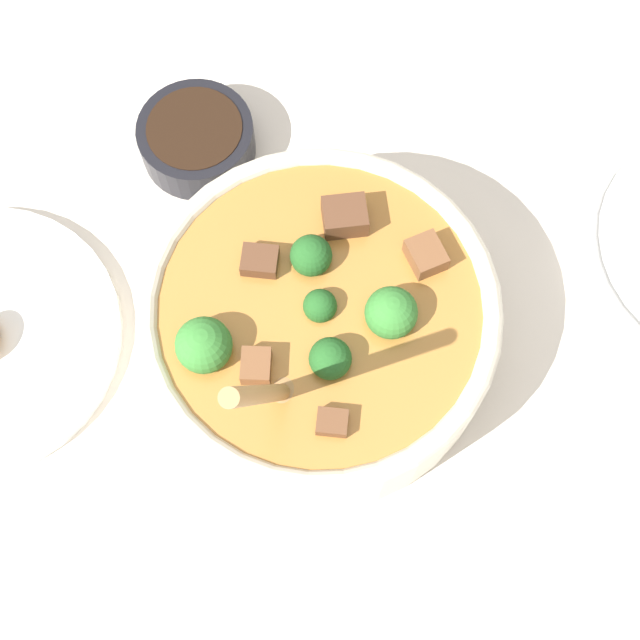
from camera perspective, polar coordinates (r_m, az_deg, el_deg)
The scene contains 3 objects.
ground_plane at distance 0.73m, azimuth 0.00°, elevation -1.49°, with size 4.00×4.00×0.00m, color silver.
stew_bowl at distance 0.68m, azimuth -0.03°, elevation -0.18°, with size 0.27×0.27×0.25m.
condiment_bowl at distance 0.80m, azimuth -7.91°, elevation 11.45°, with size 0.10×0.10×0.04m.
Camera 1 is at (0.23, 0.06, 0.69)m, focal length 50.00 mm.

